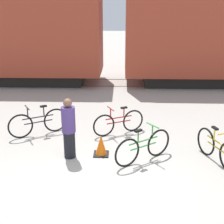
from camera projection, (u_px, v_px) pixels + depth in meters
The scene contains 10 objects.
ground_plane at pixel (101, 180), 7.15m from camera, with size 80.00×80.00×0.00m, color #A8A399.
freight_train at pixel (113, 24), 14.86m from camera, with size 50.47×2.88×5.43m.
rail_near at pixel (113, 86), 15.13m from camera, with size 62.47×0.07×0.01m, color #4C4238.
rail_far at pixel (114, 79), 16.48m from camera, with size 62.47×0.07×0.01m, color #4C4238.
bicycle_green at pixel (143, 147), 7.88m from camera, with size 1.46×1.09×0.93m.
bicycle_maroon at pixel (119, 122), 9.55m from camera, with size 1.54×0.81×0.87m.
bicycle_black at pixel (38, 122), 9.47m from camera, with size 1.61×0.97×0.94m.
bicycle_yellow at pixel (217, 148), 7.80m from camera, with size 0.63×1.62×0.93m.
person_in_purple at pixel (69, 129), 7.96m from camera, with size 0.35×0.35×1.60m.
traffic_cone at pixel (101, 146), 8.26m from camera, with size 0.40×0.40×0.55m.
Camera 1 is at (0.47, -6.21, 3.84)m, focal length 50.00 mm.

